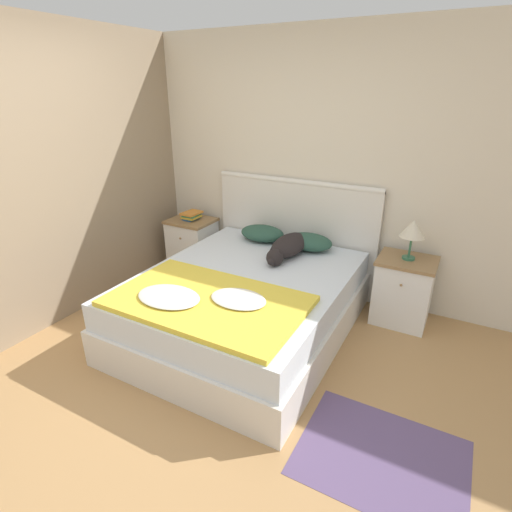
{
  "coord_description": "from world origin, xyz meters",
  "views": [
    {
      "loc": [
        1.59,
        -1.63,
        2.02
      ],
      "look_at": [
        0.04,
        1.21,
        0.64
      ],
      "focal_mm": 28.0,
      "sensor_mm": 36.0,
      "label": 1
    }
  ],
  "objects": [
    {
      "name": "headboard",
      "position": [
        0.04,
        2.06,
        0.6
      ],
      "size": [
        1.76,
        0.06,
        1.17
      ],
      "color": "silver",
      "rests_on": "ground_plane"
    },
    {
      "name": "dog",
      "position": [
        0.18,
        1.6,
        0.63
      ],
      "size": [
        0.28,
        0.8,
        0.17
      ],
      "color": "black",
      "rests_on": "bed"
    },
    {
      "name": "nightstand_right",
      "position": [
        1.22,
        1.83,
        0.31
      ],
      "size": [
        0.5,
        0.44,
        0.62
      ],
      "color": "white",
      "rests_on": "ground_plane"
    },
    {
      "name": "ground_plane",
      "position": [
        0.0,
        0.0,
        0.0
      ],
      "size": [
        16.0,
        16.0,
        0.0
      ],
      "primitive_type": "plane",
      "color": "tan"
    },
    {
      "name": "bed",
      "position": [
        0.04,
        1.0,
        0.27
      ],
      "size": [
        1.68,
        2.06,
        0.54
      ],
      "color": "silver",
      "rests_on": "ground_plane"
    },
    {
      "name": "nightstand_left",
      "position": [
        -1.14,
        1.83,
        0.31
      ],
      "size": [
        0.5,
        0.44,
        0.62
      ],
      "color": "white",
      "rests_on": "ground_plane"
    },
    {
      "name": "pillow_right",
      "position": [
        0.3,
        1.82,
        0.62
      ],
      "size": [
        0.47,
        0.33,
        0.15
      ],
      "color": "#284C3D",
      "rests_on": "bed"
    },
    {
      "name": "pillow_left",
      "position": [
        -0.22,
        1.82,
        0.62
      ],
      "size": [
        0.47,
        0.33,
        0.15
      ],
      "color": "#284C3D",
      "rests_on": "bed"
    },
    {
      "name": "book_stack",
      "position": [
        -1.14,
        1.84,
        0.67
      ],
      "size": [
        0.18,
        0.23,
        0.09
      ],
      "color": "#285689",
      "rests_on": "nightstand_left"
    },
    {
      "name": "rug",
      "position": [
        1.42,
        0.22,
        0.0
      ],
      "size": [
        0.95,
        0.76,
        0.0
      ],
      "color": "#604C75",
      "rests_on": "ground_plane"
    },
    {
      "name": "table_lamp",
      "position": [
        1.22,
        1.84,
        0.89
      ],
      "size": [
        0.21,
        0.21,
        0.36
      ],
      "color": "#336B4C",
      "rests_on": "nightstand_right"
    },
    {
      "name": "quilt",
      "position": [
        0.03,
        0.45,
        0.57
      ],
      "size": [
        1.43,
        0.88,
        0.07
      ],
      "color": "yellow",
      "rests_on": "bed"
    },
    {
      "name": "wall_back",
      "position": [
        0.0,
        2.13,
        1.27
      ],
      "size": [
        9.0,
        0.06,
        2.55
      ],
      "color": "beige",
      "rests_on": "ground_plane"
    },
    {
      "name": "wall_side_left",
      "position": [
        -1.59,
        1.05,
        1.27
      ],
      "size": [
        0.06,
        3.1,
        2.55
      ],
      "color": "gray",
      "rests_on": "ground_plane"
    }
  ]
}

